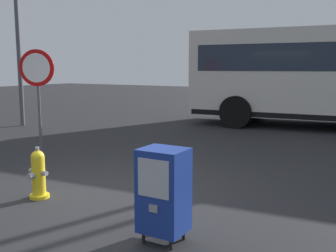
# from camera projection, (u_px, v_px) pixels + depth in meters

# --- Properties ---
(ground_plane) EXTENTS (60.00, 60.00, 0.00)m
(ground_plane) POSITION_uv_depth(u_px,v_px,m) (109.00, 196.00, 5.73)
(ground_plane) COLOR #262628
(fire_hydrant) EXTENTS (0.33, 0.32, 0.75)m
(fire_hydrant) POSITION_uv_depth(u_px,v_px,m) (38.00, 174.00, 5.59)
(fire_hydrant) COLOR yellow
(fire_hydrant) RESTS_ON ground_plane
(newspaper_box_primary) EXTENTS (0.48, 0.42, 1.02)m
(newspaper_box_primary) POSITION_uv_depth(u_px,v_px,m) (164.00, 190.00, 4.15)
(newspaper_box_primary) COLOR black
(newspaper_box_primary) RESTS_ON ground_plane
(stop_sign) EXTENTS (0.71, 0.31, 2.23)m
(stop_sign) POSITION_uv_depth(u_px,v_px,m) (37.00, 80.00, 8.13)
(stop_sign) COLOR #4C4F54
(stop_sign) RESTS_ON ground_plane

